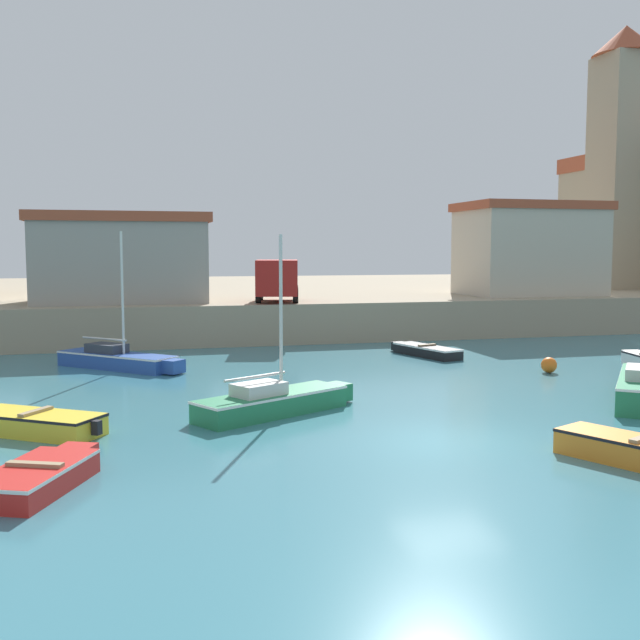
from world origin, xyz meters
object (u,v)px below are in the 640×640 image
object	(u,v)px
dinghy_red_6	(39,475)
sailboat_green_7	(274,400)
harbor_shed_near_wharf	(529,248)
mooring_buoy	(549,365)
harbor_shed_mid_row	(120,257)
dinghy_black_9	(426,350)
truck_on_quay	(277,279)
sailboat_blue_3	(118,359)
dinghy_yellow_4	(32,422)

from	to	relation	value
dinghy_red_6	sailboat_green_7	world-z (taller)	sailboat_green_7
harbor_shed_near_wharf	mooring_buoy	bearing A→B (deg)	-117.34
mooring_buoy	harbor_shed_mid_row	bearing A→B (deg)	136.91
dinghy_red_6	dinghy_black_9	world-z (taller)	dinghy_red_6
dinghy_black_9	truck_on_quay	distance (m)	9.45
dinghy_black_9	mooring_buoy	size ratio (longest dim) A/B	6.85
sailboat_blue_3	dinghy_yellow_4	world-z (taller)	sailboat_blue_3
sailboat_blue_3	sailboat_green_7	size ratio (longest dim) A/B	1.04
harbor_shed_near_wharf	truck_on_quay	bearing A→B (deg)	-171.20
dinghy_yellow_4	truck_on_quay	bearing A→B (deg)	60.56
harbor_shed_near_wharf	sailboat_blue_3	bearing A→B (deg)	-157.83
sailboat_blue_3	truck_on_quay	bearing A→B (deg)	42.37
dinghy_yellow_4	harbor_shed_near_wharf	distance (m)	33.56
harbor_shed_mid_row	harbor_shed_near_wharf	bearing A→B (deg)	0.28
mooring_buoy	harbor_shed_near_wharf	xyz separation A→B (m)	(7.86, 15.21, 4.55)
dinghy_black_9	sailboat_green_7	bearing A→B (deg)	-131.64
dinghy_yellow_4	truck_on_quay	world-z (taller)	truck_on_quay
sailboat_green_7	mooring_buoy	size ratio (longest dim) A/B	8.62
dinghy_red_6	mooring_buoy	world-z (taller)	mooring_buoy
harbor_shed_mid_row	dinghy_yellow_4	bearing A→B (deg)	-96.23
sailboat_green_7	harbor_shed_mid_row	distance (m)	20.47
mooring_buoy	sailboat_green_7	bearing A→B (deg)	-159.08
dinghy_red_6	harbor_shed_mid_row	bearing A→B (deg)	86.45
dinghy_black_9	harbor_shed_mid_row	world-z (taller)	harbor_shed_mid_row
dinghy_red_6	truck_on_quay	bearing A→B (deg)	67.40
sailboat_blue_3	harbor_shed_mid_row	bearing A→B (deg)	89.16
truck_on_quay	dinghy_yellow_4	bearing A→B (deg)	-119.44
dinghy_red_6	mooring_buoy	size ratio (longest dim) A/B	5.97
dinghy_black_9	mooring_buoy	world-z (taller)	mooring_buoy
dinghy_black_9	harbor_shed_near_wharf	distance (m)	15.14
harbor_shed_mid_row	truck_on_quay	size ratio (longest dim) A/B	1.95
harbor_shed_near_wharf	dinghy_black_9	bearing A→B (deg)	-137.97
dinghy_yellow_4	harbor_shed_mid_row	size ratio (longest dim) A/B	0.44
dinghy_red_6	harbor_shed_near_wharf	bearing A→B (deg)	44.66
dinghy_yellow_4	harbor_shed_near_wharf	size ratio (longest dim) A/B	0.48
dinghy_red_6	sailboat_blue_3	bearing A→B (deg)	84.75
mooring_buoy	truck_on_quay	distance (m)	15.44
mooring_buoy	dinghy_red_6	bearing A→B (deg)	-150.42
truck_on_quay	sailboat_green_7	bearing A→B (deg)	-101.73
harbor_shed_near_wharf	truck_on_quay	world-z (taller)	harbor_shed_near_wharf
harbor_shed_near_wharf	harbor_shed_mid_row	xyz separation A→B (m)	(-24.00, -0.12, -0.47)
harbor_shed_near_wharf	sailboat_green_7	bearing A→B (deg)	-134.91
dinghy_red_6	sailboat_green_7	bearing A→B (deg)	43.19
sailboat_green_7	dinghy_black_9	size ratio (longest dim) A/B	1.26
sailboat_blue_3	dinghy_yellow_4	xyz separation A→B (m)	(-2.08, -10.60, -0.09)
dinghy_yellow_4	harbor_shed_near_wharf	bearing A→B (deg)	37.94
truck_on_quay	harbor_shed_mid_row	bearing A→B (deg)	163.31
sailboat_blue_3	dinghy_black_9	bearing A→B (deg)	0.78
sailboat_blue_3	harbor_shed_near_wharf	world-z (taller)	harbor_shed_near_wharf
sailboat_green_7	truck_on_quay	size ratio (longest dim) A/B	1.14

